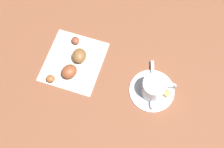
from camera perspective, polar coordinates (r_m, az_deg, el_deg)
name	(u,v)px	position (r m, az deg, el deg)	size (l,w,h in m)	color
ground_plane	(118,75)	(0.82, 1.19, -0.21)	(1.80, 1.80, 0.00)	brown
saucer	(152,90)	(0.81, 7.69, -3.15)	(0.12, 0.12, 0.01)	silver
espresso_cup	(155,87)	(0.78, 8.20, -2.56)	(0.09, 0.06, 0.05)	silver
teaspoon	(153,92)	(0.80, 7.90, -3.45)	(0.04, 0.14, 0.01)	silver
sugar_packet	(160,86)	(0.81, 9.20, -2.38)	(0.07, 0.02, 0.01)	tan
napkin	(74,62)	(0.84, -7.36, 2.40)	(0.16, 0.17, 0.00)	silver
croissant	(73,63)	(0.82, -7.59, 2.14)	(0.10, 0.16, 0.03)	#9D5A2E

